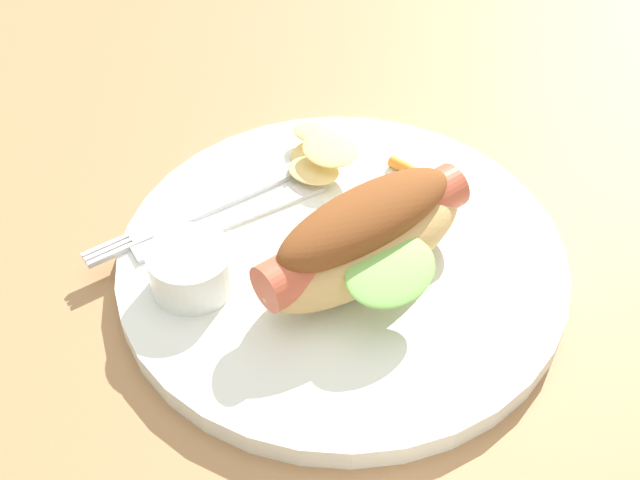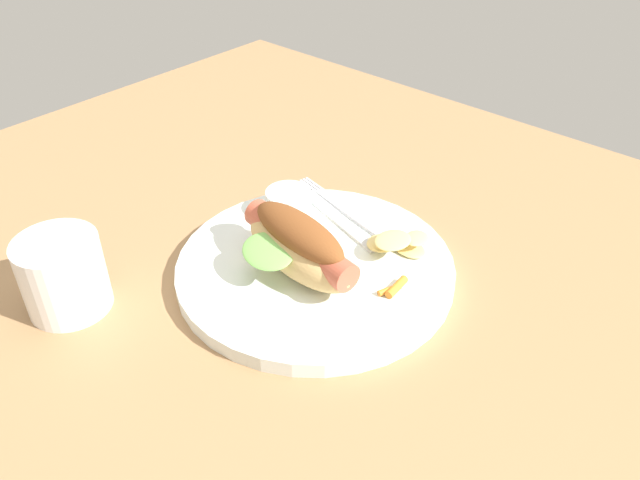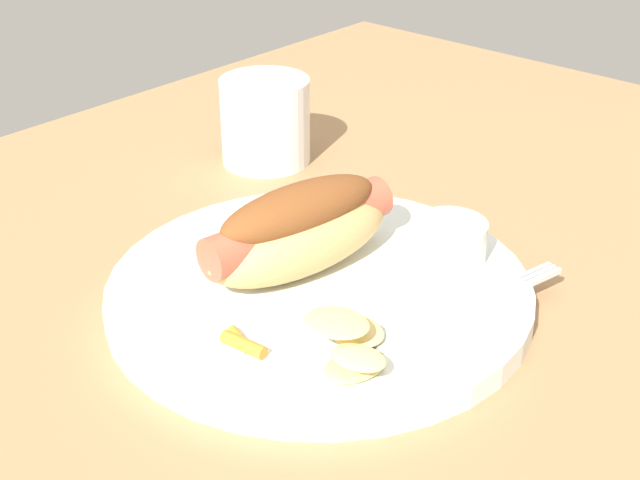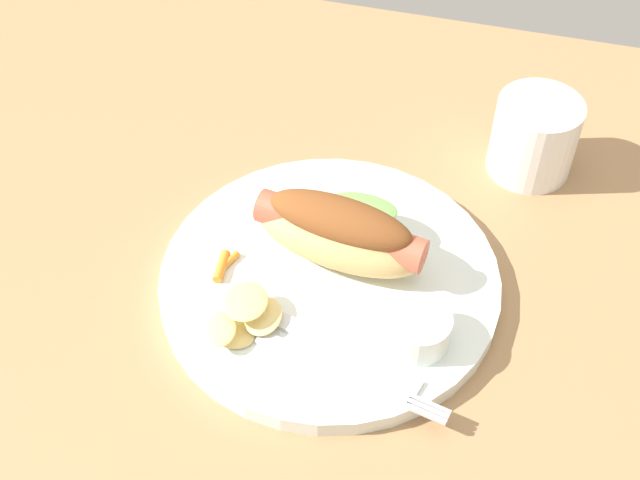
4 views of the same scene
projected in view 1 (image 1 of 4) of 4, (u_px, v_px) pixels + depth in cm
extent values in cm
cube|color=#9E754C|center=(344.00, 238.00, 57.20)|extent=(120.00, 90.00, 1.80)
cylinder|color=white|center=(342.00, 262.00, 53.33)|extent=(28.66, 28.66, 1.60)
ellipsoid|color=tan|center=(364.00, 244.00, 49.82)|extent=(15.37, 7.83, 5.02)
cylinder|color=#C1563D|center=(365.00, 234.00, 49.20)|extent=(14.88, 5.06, 2.92)
ellipsoid|color=brown|center=(366.00, 218.00, 48.26)|extent=(12.98, 6.09, 3.17)
ellipsoid|color=#7FC65B|center=(391.00, 270.00, 46.99)|extent=(6.32, 4.85, 1.79)
cylinder|color=white|center=(191.00, 269.00, 49.84)|extent=(5.14, 5.14, 2.90)
cube|color=silver|center=(218.00, 203.00, 55.76)|extent=(12.70, 3.81, 0.40)
cube|color=silver|center=(105.00, 247.00, 52.89)|extent=(3.19, 0.95, 0.40)
cube|color=silver|center=(108.00, 251.00, 52.63)|extent=(3.19, 0.95, 0.40)
cube|color=silver|center=(111.00, 255.00, 52.37)|extent=(3.19, 0.95, 0.40)
cube|color=silver|center=(231.00, 219.00, 54.73)|extent=(13.44, 5.07, 0.36)
ellipsoid|color=#E6CB7A|center=(317.00, 151.00, 59.53)|extent=(4.57, 3.54, 0.50)
ellipsoid|color=#E6CB7A|center=(314.00, 170.00, 57.13)|extent=(3.42, 4.06, 0.85)
ellipsoid|color=#E6CB7A|center=(315.00, 132.00, 59.24)|extent=(3.31, 3.86, 0.73)
ellipsoid|color=#E6CB7A|center=(330.00, 149.00, 56.92)|extent=(3.79, 4.26, 0.75)
cylinder|color=orange|center=(409.00, 169.00, 57.87)|extent=(1.12, 3.16, 0.82)
cylinder|color=orange|center=(413.00, 177.00, 57.45)|extent=(1.44, 2.49, 0.61)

